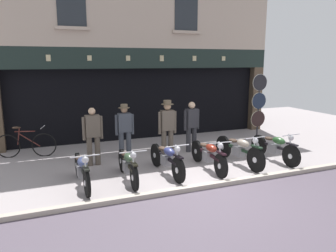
{
  "coord_description": "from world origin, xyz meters",
  "views": [
    {
      "loc": [
        -3.55,
        -6.08,
        2.86
      ],
      "look_at": [
        0.0,
        2.81,
        0.93
      ],
      "focal_mm": 34.59,
      "sensor_mm": 36.0,
      "label": 1
    }
  ],
  "objects_px": {
    "motorcycle_right": "(275,147)",
    "tyre_sign_pole": "(259,102)",
    "motorcycle_far_left": "(82,169)",
    "motorcycle_center_right": "(239,150)",
    "leaning_bicycle": "(26,144)",
    "shopkeeper_center": "(125,129)",
    "motorcycle_center": "(209,154)",
    "assistant_far_right": "(192,124)",
    "motorcycle_left": "(128,164)",
    "motorcycle_center_left": "(167,158)",
    "salesman_left": "(93,134)",
    "salesman_right": "(167,126)",
    "advert_board_near": "(107,97)"
  },
  "relations": [
    {
      "from": "motorcycle_right",
      "to": "tyre_sign_pole",
      "type": "distance_m",
      "value": 2.98
    },
    {
      "from": "motorcycle_far_left",
      "to": "motorcycle_right",
      "type": "xyz_separation_m",
      "value": [
        5.44,
        -0.05,
        0.0
      ]
    },
    {
      "from": "motorcycle_center_right",
      "to": "leaning_bicycle",
      "type": "bearing_deg",
      "value": -32.44
    },
    {
      "from": "shopkeeper_center",
      "to": "tyre_sign_pole",
      "type": "xyz_separation_m",
      "value": [
        5.24,
        0.66,
        0.49
      ]
    },
    {
      "from": "motorcycle_center",
      "to": "motorcycle_center_right",
      "type": "xyz_separation_m",
      "value": [
        0.99,
        0.05,
        0.01
      ]
    },
    {
      "from": "assistant_far_right",
      "to": "motorcycle_far_left",
      "type": "bearing_deg",
      "value": 18.46
    },
    {
      "from": "motorcycle_left",
      "to": "motorcycle_center_left",
      "type": "height_order",
      "value": "motorcycle_center_left"
    },
    {
      "from": "salesman_left",
      "to": "salesman_right",
      "type": "xyz_separation_m",
      "value": [
        2.17,
        -0.09,
        0.08
      ]
    },
    {
      "from": "motorcycle_left",
      "to": "advert_board_near",
      "type": "bearing_deg",
      "value": -93.07
    },
    {
      "from": "motorcycle_right",
      "to": "assistant_far_right",
      "type": "relative_size",
      "value": 1.21
    },
    {
      "from": "motorcycle_far_left",
      "to": "motorcycle_center_right",
      "type": "xyz_separation_m",
      "value": [
        4.28,
        0.04,
        0.01
      ]
    },
    {
      "from": "advert_board_near",
      "to": "leaning_bicycle",
      "type": "relative_size",
      "value": 0.51
    },
    {
      "from": "assistant_far_right",
      "to": "tyre_sign_pole",
      "type": "bearing_deg",
      "value": -174.57
    },
    {
      "from": "tyre_sign_pole",
      "to": "advert_board_near",
      "type": "distance_m",
      "value": 5.53
    },
    {
      "from": "motorcycle_left",
      "to": "salesman_left",
      "type": "xyz_separation_m",
      "value": [
        -0.57,
        1.53,
        0.48
      ]
    },
    {
      "from": "motorcycle_center_right",
      "to": "advert_board_near",
      "type": "bearing_deg",
      "value": -59.71
    },
    {
      "from": "motorcycle_right",
      "to": "tyre_sign_pole",
      "type": "xyz_separation_m",
      "value": [
        1.27,
        2.51,
        0.97
      ]
    },
    {
      "from": "motorcycle_left",
      "to": "salesman_left",
      "type": "relative_size",
      "value": 1.19
    },
    {
      "from": "tyre_sign_pole",
      "to": "assistant_far_right",
      "type": "bearing_deg",
      "value": -167.17
    },
    {
      "from": "advert_board_near",
      "to": "leaning_bicycle",
      "type": "distance_m",
      "value": 3.2
    },
    {
      "from": "motorcycle_left",
      "to": "motorcycle_center_left",
      "type": "xyz_separation_m",
      "value": [
        1.04,
        0.08,
        0.01
      ]
    },
    {
      "from": "motorcycle_center_right",
      "to": "salesman_right",
      "type": "relative_size",
      "value": 1.22
    },
    {
      "from": "assistant_far_right",
      "to": "leaning_bicycle",
      "type": "distance_m",
      "value": 5.1
    },
    {
      "from": "motorcycle_far_left",
      "to": "advert_board_near",
      "type": "relative_size",
      "value": 2.17
    },
    {
      "from": "motorcycle_far_left",
      "to": "motorcycle_center_right",
      "type": "height_order",
      "value": "motorcycle_center_right"
    },
    {
      "from": "advert_board_near",
      "to": "motorcycle_center",
      "type": "bearing_deg",
      "value": -66.49
    },
    {
      "from": "motorcycle_right",
      "to": "tyre_sign_pole",
      "type": "relative_size",
      "value": 0.81
    },
    {
      "from": "motorcycle_center_left",
      "to": "leaning_bicycle",
      "type": "height_order",
      "value": "leaning_bicycle"
    },
    {
      "from": "motorcycle_right",
      "to": "salesman_left",
      "type": "relative_size",
      "value": 1.2
    },
    {
      "from": "motorcycle_center_right",
      "to": "shopkeeper_center",
      "type": "bearing_deg",
      "value": -36.06
    },
    {
      "from": "advert_board_near",
      "to": "salesman_left",
      "type": "bearing_deg",
      "value": -109.67
    },
    {
      "from": "motorcycle_center",
      "to": "assistant_far_right",
      "type": "height_order",
      "value": "assistant_far_right"
    },
    {
      "from": "salesman_left",
      "to": "advert_board_near",
      "type": "xyz_separation_m",
      "value": [
        0.96,
        2.68,
        0.71
      ]
    },
    {
      "from": "motorcycle_center_left",
      "to": "advert_board_near",
      "type": "relative_size",
      "value": 2.26
    },
    {
      "from": "tyre_sign_pole",
      "to": "leaning_bicycle",
      "type": "relative_size",
      "value": 1.38
    },
    {
      "from": "motorcycle_right",
      "to": "leaning_bicycle",
      "type": "xyz_separation_m",
      "value": [
        -6.71,
        3.11,
        -0.03
      ]
    },
    {
      "from": "motorcycle_center_right",
      "to": "salesman_right",
      "type": "height_order",
      "value": "salesman_right"
    },
    {
      "from": "motorcycle_left",
      "to": "advert_board_near",
      "type": "height_order",
      "value": "advert_board_near"
    },
    {
      "from": "salesman_left",
      "to": "shopkeeper_center",
      "type": "xyz_separation_m",
      "value": [
        0.97,
        0.3,
        0.01
      ]
    },
    {
      "from": "motorcycle_far_left",
      "to": "assistant_far_right",
      "type": "bearing_deg",
      "value": -155.63
    },
    {
      "from": "salesman_left",
      "to": "leaning_bicycle",
      "type": "distance_m",
      "value": 2.42
    },
    {
      "from": "motorcycle_far_left",
      "to": "leaning_bicycle",
      "type": "height_order",
      "value": "leaning_bicycle"
    },
    {
      "from": "advert_board_near",
      "to": "motorcycle_center_left",
      "type": "bearing_deg",
      "value": -80.99
    },
    {
      "from": "motorcycle_left",
      "to": "motorcycle_center_left",
      "type": "bearing_deg",
      "value": -173.23
    },
    {
      "from": "motorcycle_left",
      "to": "motorcycle_center",
      "type": "xyz_separation_m",
      "value": [
        2.21,
        0.02,
        0.0
      ]
    },
    {
      "from": "motorcycle_left",
      "to": "advert_board_near",
      "type": "distance_m",
      "value": 4.39
    },
    {
      "from": "shopkeeper_center",
      "to": "tyre_sign_pole",
      "type": "height_order",
      "value": "tyre_sign_pole"
    },
    {
      "from": "leaning_bicycle",
      "to": "motorcycle_right",
      "type": "bearing_deg",
      "value": 78.79
    },
    {
      "from": "shopkeeper_center",
      "to": "leaning_bicycle",
      "type": "xyz_separation_m",
      "value": [
        -2.75,
        1.25,
        -0.51
      ]
    },
    {
      "from": "salesman_left",
      "to": "shopkeeper_center",
      "type": "distance_m",
      "value": 1.02
    }
  ]
}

